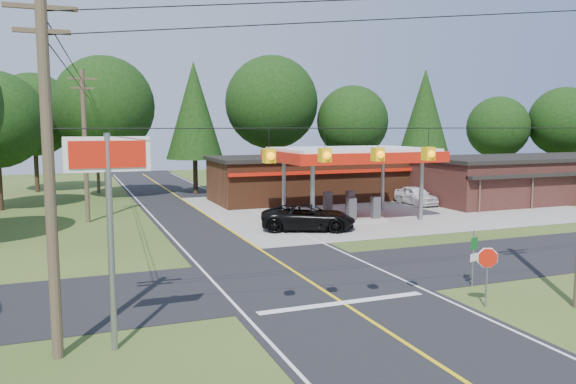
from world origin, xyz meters
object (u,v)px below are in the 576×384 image
object	(u,v)px
gas_canopy	(351,157)
sedan_car	(416,196)
big_stop_sign	(109,193)
suv_car	(308,217)
octagonal_stop_sign	(487,263)

from	to	relation	value
gas_canopy	sedan_car	size ratio (longest dim) A/B	2.40
gas_canopy	big_stop_sign	xyz separation A→B (m)	(-17.00, -18.01, 0.26)
sedan_car	big_stop_sign	bearing A→B (deg)	-138.38
suv_car	big_stop_sign	world-z (taller)	big_stop_sign
suv_car	sedan_car	xyz separation A→B (m)	(12.50, 7.00, -0.05)
gas_canopy	octagonal_stop_sign	distance (m)	19.53
suv_car	octagonal_stop_sign	xyz separation A→B (m)	(0.00, -15.81, 0.80)
suv_car	sedan_car	bearing A→B (deg)	-37.73
sedan_car	octagonal_stop_sign	bearing A→B (deg)	-118.46
gas_canopy	suv_car	world-z (taller)	gas_canopy
suv_car	octagonal_stop_sign	world-z (taller)	octagonal_stop_sign
sedan_car	big_stop_sign	xyz separation A→B (m)	(-25.00, -22.01, 3.77)
big_stop_sign	gas_canopy	bearing A→B (deg)	46.65
suv_car	octagonal_stop_sign	distance (m)	15.83
suv_car	sedan_car	size ratio (longest dim) A/B	1.30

